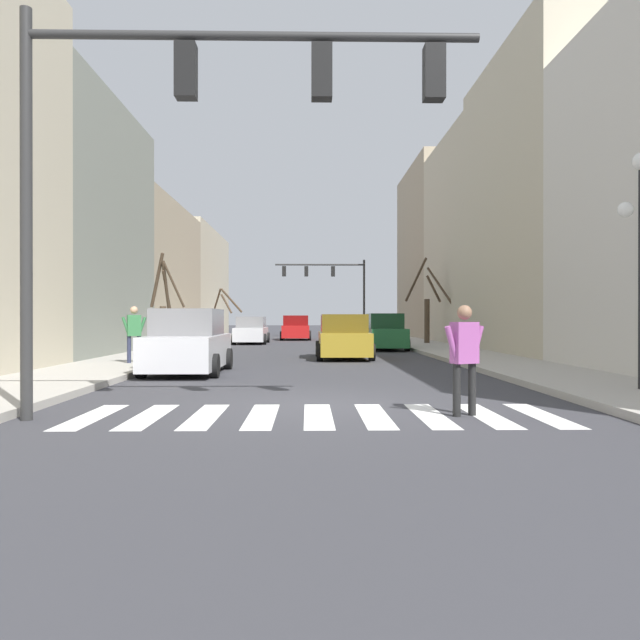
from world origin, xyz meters
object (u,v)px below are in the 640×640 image
(car_at_intersection, at_px, (296,329))
(pedestrian_on_right_sidewalk, at_px, (464,350))
(car_parked_left_far, at_px, (251,331))
(car_driving_toward_lane, at_px, (344,338))
(car_parked_right_near, at_px, (385,333))
(pedestrian_near_right_corner, at_px, (134,329))
(car_parked_left_near, at_px, (188,344))
(traffic_signal_near, at_px, (196,114))
(street_tree_right_mid, at_px, (164,308))
(car_parked_right_mid, at_px, (368,331))
(street_tree_left_mid, at_px, (223,315))
(traffic_signal_far, at_px, (331,279))
(street_tree_right_near, at_px, (427,307))

(car_at_intersection, bearing_deg, pedestrian_on_right_sidewalk, 5.55)
(car_parked_left_far, relative_size, car_driving_toward_lane, 1.13)
(car_parked_right_near, height_order, pedestrian_near_right_corner, pedestrian_near_right_corner)
(car_parked_left_far, xyz_separation_m, car_parked_left_near, (0.05, -20.33, 0.07))
(traffic_signal_near, height_order, car_parked_left_far, traffic_signal_near)
(street_tree_right_mid, bearing_deg, car_parked_right_mid, 54.02)
(car_parked_left_far, height_order, car_parked_left_near, car_parked_left_near)
(car_at_intersection, height_order, pedestrian_near_right_corner, pedestrian_near_right_corner)
(pedestrian_near_right_corner, height_order, street_tree_left_mid, street_tree_left_mid)
(car_parked_left_far, relative_size, car_parked_right_mid, 1.07)
(pedestrian_near_right_corner, xyz_separation_m, street_tree_left_mid, (-0.39, 23.51, 0.56))
(car_parked_right_mid, relative_size, pedestrian_on_right_sidewalk, 2.57)
(car_parked_right_near, xyz_separation_m, street_tree_right_mid, (-9.58, -5.47, 1.16))
(traffic_signal_far, xyz_separation_m, street_tree_right_near, (4.89, -16.07, -2.56))
(car_parked_left_far, distance_m, street_tree_right_mid, 13.14)
(car_parked_right_near, distance_m, car_parked_right_mid, 7.67)
(car_driving_toward_lane, relative_size, street_tree_right_mid, 1.07)
(car_driving_toward_lane, bearing_deg, street_tree_left_mid, 20.56)
(street_tree_right_near, bearing_deg, car_driving_toward_lane, -115.47)
(pedestrian_near_right_corner, bearing_deg, car_parked_left_far, -118.96)
(traffic_signal_far, xyz_separation_m, car_parked_right_mid, (1.83, -13.08, -3.98))
(car_driving_toward_lane, xyz_separation_m, car_parked_left_near, (-4.76, -6.24, 0.05))
(traffic_signal_near, xyz_separation_m, street_tree_right_near, (8.51, 25.65, -2.52))
(car_parked_left_near, height_order, car_at_intersection, car_parked_left_near)
(car_parked_left_near, height_order, street_tree_left_mid, street_tree_left_mid)
(traffic_signal_far, bearing_deg, car_driving_toward_lane, -91.11)
(traffic_signal_near, relative_size, pedestrian_near_right_corner, 3.95)
(traffic_signal_near, relative_size, traffic_signal_far, 0.95)
(car_parked_left_near, bearing_deg, car_parked_left_far, 0.15)
(traffic_signal_far, distance_m, car_driving_toward_lane, 27.72)
(car_parked_right_near, bearing_deg, pedestrian_near_right_corner, 139.51)
(traffic_signal_near, height_order, pedestrian_near_right_corner, traffic_signal_near)
(traffic_signal_near, height_order, car_parked_right_mid, traffic_signal_near)
(street_tree_right_near, height_order, street_tree_left_mid, street_tree_right_near)
(pedestrian_on_right_sidewalk, bearing_deg, street_tree_right_mid, 94.48)
(car_driving_toward_lane, bearing_deg, car_at_intersection, 6.20)
(traffic_signal_far, bearing_deg, car_parked_right_near, -84.84)
(car_parked_left_near, bearing_deg, car_parked_right_mid, -19.07)
(car_parked_right_mid, height_order, pedestrian_on_right_sidewalk, pedestrian_on_right_sidewalk)
(traffic_signal_far, xyz_separation_m, car_parked_left_far, (-5.35, -13.35, -3.98))
(traffic_signal_near, distance_m, car_parked_left_near, 9.07)
(car_parked_right_mid, xyz_separation_m, street_tree_right_near, (3.06, -2.99, 1.42))
(traffic_signal_far, distance_m, car_parked_right_mid, 13.79)
(car_driving_toward_lane, distance_m, street_tree_right_mid, 7.38)
(street_tree_right_near, bearing_deg, car_parked_left_far, 165.12)
(car_parked_left_near, bearing_deg, pedestrian_on_right_sidewalk, -142.78)
(pedestrian_near_right_corner, relative_size, street_tree_right_near, 0.37)
(pedestrian_on_right_sidewalk, distance_m, street_tree_right_near, 25.76)
(street_tree_left_mid, bearing_deg, car_parked_right_mid, -27.42)
(traffic_signal_far, relative_size, car_parked_left_far, 1.52)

